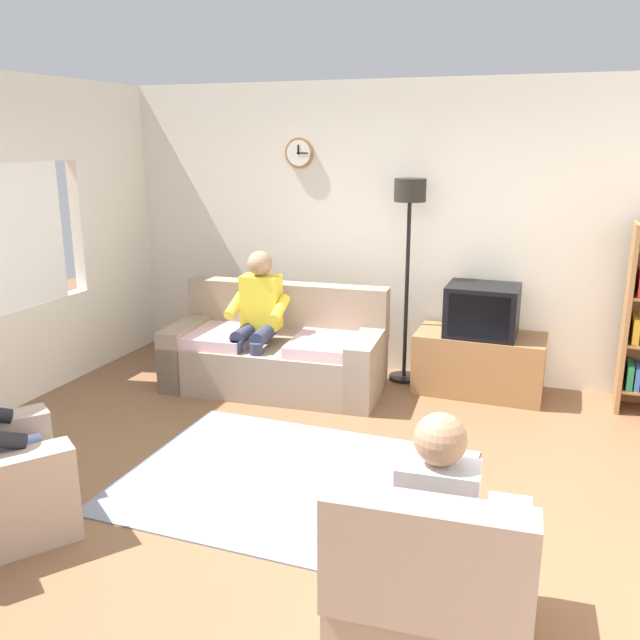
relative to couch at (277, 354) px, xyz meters
The scene contains 10 objects.
ground_plane 2.02m from the couch, 61.70° to the right, with size 12.00×12.00×0.00m, color brown.
back_wall_assembly 1.67m from the couch, 43.85° to the left, with size 6.20×0.17×2.70m.
couch is the anchor object (origin of this frame).
tv_stand 1.80m from the couch, 16.02° to the left, with size 1.10×0.56×0.54m.
tv 1.85m from the couch, 15.27° to the left, with size 0.60×0.49×0.44m.
floor_lamp 1.65m from the couch, 29.89° to the left, with size 0.28×0.28×1.85m.
armchair_near_bookshelf 3.38m from the couch, 54.57° to the right, with size 0.86×0.93×0.90m.
area_rug 1.80m from the couch, 62.44° to the right, with size 2.20×1.70×0.01m, color slate.
person_on_couch 0.42m from the couch, 139.72° to the right, with size 0.53×0.56×1.24m.
person_in_right_armchair 3.32m from the couch, 53.77° to the right, with size 0.53×0.56×1.12m.
Camera 1 is at (1.44, -3.54, 2.20)m, focal length 37.99 mm.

